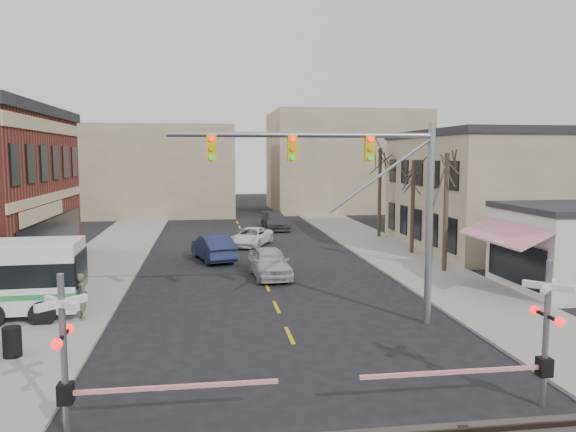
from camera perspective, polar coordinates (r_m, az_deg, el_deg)
The scene contains 17 objects.
ground at distance 19.64m, azimuth 1.03°, elevation -13.87°, with size 160.00×160.00×0.00m, color black.
sidewalk_west at distance 39.33m, azimuth -17.70°, elevation -3.88°, with size 5.00×60.00×0.12m, color gray.
sidewalk_east at distance 40.75m, azimuth 9.73°, elevation -3.33°, with size 5.00×60.00×0.12m, color gray.
tan_building at distance 45.72m, azimuth 24.91°, elevation 2.51°, with size 20.30×15.30×8.50m.
tree_east_a at distance 33.24m, azimuth 15.73°, elevation 0.36°, with size 0.28×0.28×6.75m.
tree_east_b at distance 38.90m, azimuth 12.54°, elevation 0.93°, with size 0.28×0.28×6.30m.
tree_east_c at distance 46.47m, azimuth 9.29°, elevation 2.38°, with size 0.28×0.28×7.20m.
traffic_signal_mast at distance 21.80m, azimuth 7.45°, elevation 3.55°, with size 10.26×0.30×8.00m.
rr_crossing_west at distance 14.56m, azimuth -20.13°, elevation -13.32°, with size 5.60×1.36×4.00m.
rr_crossing_east at distance 16.51m, azimuth 23.46°, elevation -11.12°, with size 5.60×1.36×4.00m.
trash_bin at distance 21.01m, azimuth -26.23°, elevation -11.40°, with size 0.60×0.60×0.99m, color black.
car_a at distance 31.20m, azimuth -1.88°, elevation -4.74°, with size 1.95×4.84×1.65m, color #B1B1B6.
car_b at distance 36.41m, azimuth -7.61°, elevation -3.20°, with size 1.76×5.05×1.67m, color #1B2344.
car_c at distance 42.03m, azimuth -3.76°, elevation -2.13°, with size 2.22×4.81×1.34m, color silver.
car_d at distance 51.15m, azimuth -1.29°, elevation -0.52°, with size 2.13×5.24×1.52m, color #3C3C41.
pedestrian_near at distance 24.38m, azimuth -20.20°, elevation -7.65°, with size 0.69×0.45×1.89m, color #5D544B.
pedestrian_far at distance 26.19m, azimuth -23.69°, elevation -7.10°, with size 0.81×0.63×1.67m, color #323A57.
Camera 1 is at (-2.99, -18.21, 6.74)m, focal length 35.00 mm.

